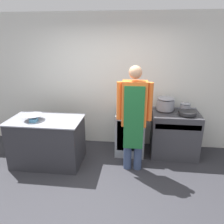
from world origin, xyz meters
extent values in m
plane|color=#2D2D33|center=(0.00, 0.00, 0.00)|extent=(14.00, 14.00, 0.00)
cube|color=silver|center=(0.00, 1.90, 1.35)|extent=(8.00, 0.05, 2.70)
cube|color=#2D2D33|center=(-1.07, 0.91, 0.42)|extent=(1.23, 0.73, 0.84)
cube|color=gray|center=(-1.07, 0.91, 0.85)|extent=(1.28, 0.76, 0.02)
cube|color=#38383D|center=(1.27, 1.50, 0.43)|extent=(0.88, 0.66, 0.87)
cube|color=gray|center=(1.27, 1.18, 0.71)|extent=(0.81, 0.03, 0.10)
cube|color=gray|center=(1.27, 1.81, 0.88)|extent=(0.88, 0.03, 0.02)
cube|color=#93999E|center=(0.41, 1.53, 0.43)|extent=(0.56, 0.65, 0.85)
cube|color=silver|center=(0.41, 1.21, 0.47)|extent=(0.48, 0.02, 0.60)
cylinder|color=#38476B|center=(0.39, 0.89, 0.42)|extent=(0.14, 0.14, 0.84)
cylinder|color=#38476B|center=(0.58, 0.89, 0.42)|extent=(0.14, 0.14, 0.84)
cube|color=orange|center=(0.48, 0.89, 1.21)|extent=(0.40, 0.22, 0.74)
cube|color=#1E6633|center=(0.48, 0.77, 0.99)|extent=(0.32, 0.02, 1.06)
cylinder|color=orange|center=(0.24, 0.89, 1.24)|extent=(0.09, 0.09, 0.63)
cylinder|color=orange|center=(0.73, 0.89, 1.24)|extent=(0.09, 0.09, 0.63)
sphere|color=tan|center=(0.48, 0.89, 1.71)|extent=(0.21, 0.21, 0.21)
cone|color=gray|center=(-1.26, 0.85, 0.91)|extent=(0.35, 0.35, 0.09)
cube|color=teal|center=(-1.21, 0.76, 0.89)|extent=(0.11, 0.11, 0.06)
cylinder|color=gray|center=(1.07, 1.61, 0.99)|extent=(0.34, 0.34, 0.21)
ellipsoid|color=gray|center=(1.07, 1.61, 1.12)|extent=(0.33, 0.33, 0.06)
cylinder|color=#262628|center=(1.45, 1.38, 0.92)|extent=(0.32, 0.32, 0.06)
cylinder|color=gray|center=(1.45, 1.61, 0.95)|extent=(0.19, 0.19, 0.13)
ellipsoid|color=gray|center=(1.45, 1.61, 1.03)|extent=(0.19, 0.19, 0.03)
camera|label=1|loc=(0.53, -2.52, 2.22)|focal=35.00mm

